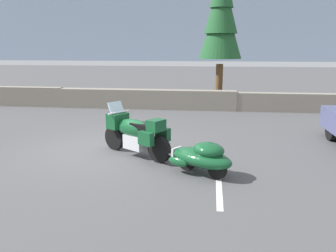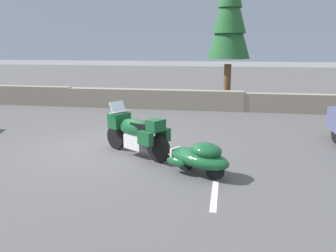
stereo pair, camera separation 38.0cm
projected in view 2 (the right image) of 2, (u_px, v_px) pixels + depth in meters
The scene contains 7 objects.
ground_plane at pixel (105, 149), 9.63m from camera, with size 80.00×80.00×0.00m, color #4C4C4F.
stone_guard_wall at pixel (152, 99), 15.75m from camera, with size 24.00×0.57×0.90m.
distant_ridgeline at pixel (218, 27), 100.44m from camera, with size 240.00×80.00×16.00m, color #8C9EB7.
touring_motorcycle at pixel (136, 132), 8.95m from camera, with size 2.00×1.50×1.33m.
car_shaped_trailer at pixel (200, 157), 7.59m from camera, with size 2.03×1.53×0.76m.
pine_tree_tall at pixel (230, 13), 15.55m from camera, with size 1.95×1.95×6.76m.
parking_stripe_marker at pixel (217, 175), 7.67m from camera, with size 0.12×3.60×0.01m, color silver.
Camera 2 is at (3.28, -8.81, 2.78)m, focal length 37.22 mm.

